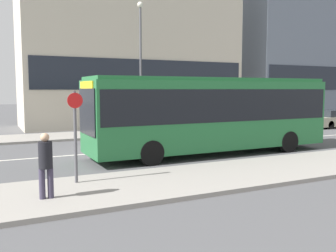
{
  "coord_description": "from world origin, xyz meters",
  "views": [
    {
      "loc": [
        -5.1,
        -16.16,
        2.86
      ],
      "look_at": [
        1.85,
        -2.02,
        1.3
      ],
      "focal_mm": 40.0,
      "sensor_mm": 36.0,
      "label": 1
    }
  ],
  "objects_px": {
    "city_bus": "(211,111)",
    "parked_car_0": "(279,122)",
    "parked_car_1": "(334,119)",
    "street_lamp": "(141,55)",
    "pedestrian_near_stop": "(46,162)",
    "bus_stop_sign": "(75,130)"
  },
  "relations": [
    {
      "from": "parked_car_1",
      "to": "bus_stop_sign",
      "type": "height_order",
      "value": "bus_stop_sign"
    },
    {
      "from": "parked_car_0",
      "to": "street_lamp",
      "type": "xyz_separation_m",
      "value": [
        -9.39,
        1.87,
        4.28
      ]
    },
    {
      "from": "parked_car_0",
      "to": "pedestrian_near_stop",
      "type": "xyz_separation_m",
      "value": [
        -16.76,
        -10.03,
        0.44
      ]
    },
    {
      "from": "parked_car_0",
      "to": "bus_stop_sign",
      "type": "distance_m",
      "value": 18.05
    },
    {
      "from": "city_bus",
      "to": "parked_car_0",
      "type": "relative_size",
      "value": 2.6
    },
    {
      "from": "parked_car_0",
      "to": "pedestrian_near_stop",
      "type": "relative_size",
      "value": 2.56
    },
    {
      "from": "parked_car_0",
      "to": "parked_car_1",
      "type": "bearing_deg",
      "value": -0.23
    },
    {
      "from": "parked_car_1",
      "to": "street_lamp",
      "type": "xyz_separation_m",
      "value": [
        -14.75,
        1.89,
        4.27
      ]
    },
    {
      "from": "parked_car_1",
      "to": "parked_car_0",
      "type": "bearing_deg",
      "value": 179.77
    },
    {
      "from": "bus_stop_sign",
      "to": "street_lamp",
      "type": "bearing_deg",
      "value": 59.18
    },
    {
      "from": "pedestrian_near_stop",
      "to": "bus_stop_sign",
      "type": "bearing_deg",
      "value": 55.83
    },
    {
      "from": "parked_car_1",
      "to": "city_bus",
      "type": "bearing_deg",
      "value": -158.53
    },
    {
      "from": "parked_car_0",
      "to": "parked_car_1",
      "type": "distance_m",
      "value": 5.35
    },
    {
      "from": "city_bus",
      "to": "street_lamp",
      "type": "height_order",
      "value": "street_lamp"
    },
    {
      "from": "parked_car_1",
      "to": "street_lamp",
      "type": "bearing_deg",
      "value": 172.69
    },
    {
      "from": "pedestrian_near_stop",
      "to": "city_bus",
      "type": "bearing_deg",
      "value": 34.3
    },
    {
      "from": "pedestrian_near_stop",
      "to": "parked_car_0",
      "type": "bearing_deg",
      "value": 35.69
    },
    {
      "from": "parked_car_0",
      "to": "street_lamp",
      "type": "bearing_deg",
      "value": 168.74
    },
    {
      "from": "city_bus",
      "to": "bus_stop_sign",
      "type": "bearing_deg",
      "value": -158.89
    },
    {
      "from": "pedestrian_near_stop",
      "to": "street_lamp",
      "type": "bearing_deg",
      "value": 63.02
    },
    {
      "from": "parked_car_0",
      "to": "bus_stop_sign",
      "type": "height_order",
      "value": "bus_stop_sign"
    },
    {
      "from": "city_bus",
      "to": "bus_stop_sign",
      "type": "relative_size",
      "value": 4.11
    }
  ]
}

